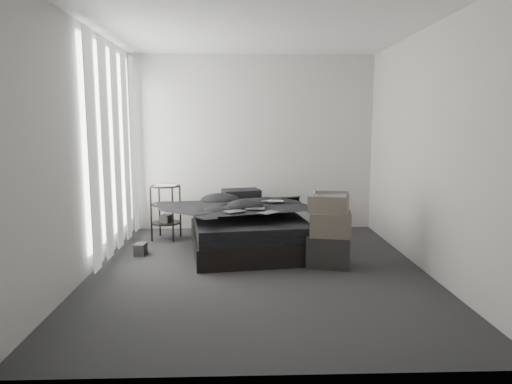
{
  "coord_description": "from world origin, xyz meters",
  "views": [
    {
      "loc": [
        -0.2,
        -4.78,
        1.57
      ],
      "look_at": [
        0.0,
        0.8,
        0.75
      ],
      "focal_mm": 32.0,
      "sensor_mm": 36.0,
      "label": 1
    }
  ],
  "objects_px": {
    "box_lower": "(329,250)",
    "laptop": "(272,197)",
    "side_stand": "(166,213)",
    "bed": "(247,239)"
  },
  "relations": [
    {
      "from": "bed",
      "to": "box_lower",
      "type": "distance_m",
      "value": 1.17
    },
    {
      "from": "side_stand",
      "to": "box_lower",
      "type": "relative_size",
      "value": 1.56
    },
    {
      "from": "box_lower",
      "to": "laptop",
      "type": "bearing_deg",
      "value": 124.82
    },
    {
      "from": "bed",
      "to": "box_lower",
      "type": "bearing_deg",
      "value": -47.28
    },
    {
      "from": "bed",
      "to": "laptop",
      "type": "bearing_deg",
      "value": 7.5
    },
    {
      "from": "box_lower",
      "to": "side_stand",
      "type": "bearing_deg",
      "value": 147.25
    },
    {
      "from": "bed",
      "to": "side_stand",
      "type": "xyz_separation_m",
      "value": [
        -1.12,
        0.55,
        0.25
      ]
    },
    {
      "from": "bed",
      "to": "laptop",
      "type": "relative_size",
      "value": 6.24
    },
    {
      "from": "bed",
      "to": "laptop",
      "type": "xyz_separation_m",
      "value": [
        0.32,
        0.09,
        0.54
      ]
    },
    {
      "from": "laptop",
      "to": "side_stand",
      "type": "distance_m",
      "value": 1.54
    }
  ]
}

